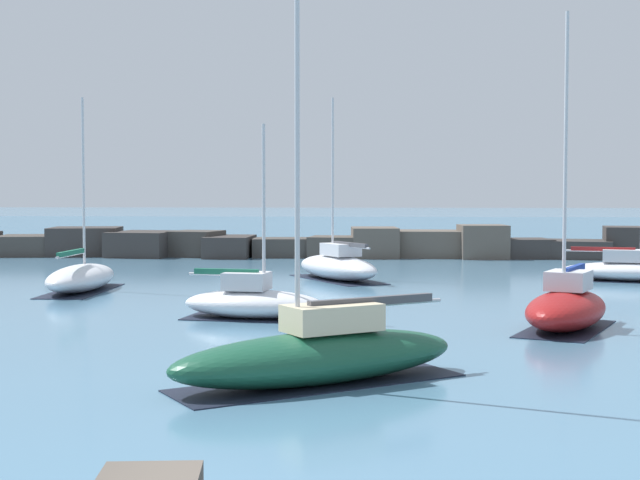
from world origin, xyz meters
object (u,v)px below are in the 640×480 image
object	(u,v)px
sailboat_moored_3	(338,266)
sailboat_moored_4	(320,353)
sailboat_moored_5	(81,278)
sailboat_moored_7	(566,307)
sailboat_moored_6	(629,270)
sailboat_moored_2	(253,301)

from	to	relation	value
sailboat_moored_3	sailboat_moored_4	size ratio (longest dim) A/B	0.88
sailboat_moored_5	sailboat_moored_7	xyz separation A→B (m)	(20.13, -10.28, 0.11)
sailboat_moored_6	sailboat_moored_7	size ratio (longest dim) A/B	0.89
sailboat_moored_2	sailboat_moored_5	bearing A→B (deg)	138.09
sailboat_moored_3	sailboat_moored_7	bearing A→B (deg)	-63.01
sailboat_moored_2	sailboat_moored_7	bearing A→B (deg)	-10.16
sailboat_moored_3	sailboat_moored_2	bearing A→B (deg)	-98.94
sailboat_moored_2	sailboat_moored_4	world-z (taller)	sailboat_moored_4
sailboat_moored_2	sailboat_moored_6	distance (m)	23.14
sailboat_moored_6	sailboat_moored_7	bearing A→B (deg)	-111.29
sailboat_moored_3	sailboat_moored_4	world-z (taller)	sailboat_moored_4
sailboat_moored_3	sailboat_moored_4	bearing A→B (deg)	-87.98
sailboat_moored_2	sailboat_moored_7	distance (m)	11.01
sailboat_moored_5	sailboat_moored_7	distance (m)	22.60
sailboat_moored_6	sailboat_moored_7	xyz separation A→B (m)	(-6.66, -17.09, 0.15)
sailboat_moored_4	sailboat_moored_7	bearing A→B (deg)	50.06
sailboat_moored_2	sailboat_moored_3	bearing A→B (deg)	81.06
sailboat_moored_2	sailboat_moored_7	world-z (taller)	sailboat_moored_7
sailboat_moored_2	sailboat_moored_4	size ratio (longest dim) A/B	0.64
sailboat_moored_4	sailboat_moored_6	world-z (taller)	sailboat_moored_4
sailboat_moored_2	sailboat_moored_7	xyz separation A→B (m)	(10.83, -1.94, 0.14)
sailboat_moored_4	sailboat_moored_6	bearing A→B (deg)	61.42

